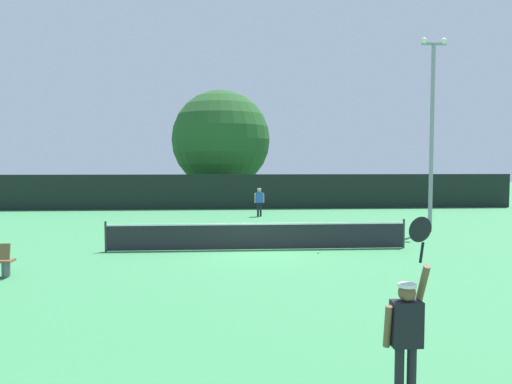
{
  "coord_description": "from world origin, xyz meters",
  "views": [
    {
      "loc": [
        -1.23,
        -17.01,
        3.1
      ],
      "look_at": [
        0.32,
        5.69,
        1.74
      ],
      "focal_mm": 33.65,
      "sensor_mm": 36.0,
      "label": 1
    }
  ],
  "objects_px": {
    "player_receiving": "(259,199)",
    "tennis_ball": "(318,252)",
    "large_tree": "(221,140)",
    "light_pole": "(432,123)",
    "parked_car_near": "(265,191)",
    "parked_car_mid": "(363,192)",
    "player_serving": "(407,325)"
  },
  "relations": [
    {
      "from": "player_receiving",
      "to": "parked_car_mid",
      "type": "bearing_deg",
      "value": -132.16
    },
    {
      "from": "player_receiving",
      "to": "large_tree",
      "type": "bearing_deg",
      "value": -77.31
    },
    {
      "from": "tennis_ball",
      "to": "parked_car_mid",
      "type": "distance_m",
      "value": 23.19
    },
    {
      "from": "player_receiving",
      "to": "light_pole",
      "type": "bearing_deg",
      "value": 137.32
    },
    {
      "from": "player_serving",
      "to": "parked_car_mid",
      "type": "height_order",
      "value": "player_serving"
    },
    {
      "from": "light_pole",
      "to": "parked_car_near",
      "type": "xyz_separation_m",
      "value": [
        -5.83,
        19.6,
        -4.13
      ]
    },
    {
      "from": "player_receiving",
      "to": "large_tree",
      "type": "relative_size",
      "value": 0.19
    },
    {
      "from": "large_tree",
      "to": "parked_car_mid",
      "type": "bearing_deg",
      "value": 0.24
    },
    {
      "from": "parked_car_near",
      "to": "player_receiving",
      "type": "bearing_deg",
      "value": -90.7
    },
    {
      "from": "tennis_ball",
      "to": "parked_car_mid",
      "type": "bearing_deg",
      "value": 69.81
    },
    {
      "from": "player_serving",
      "to": "parked_car_mid",
      "type": "distance_m",
      "value": 33.33
    },
    {
      "from": "player_serving",
      "to": "light_pole",
      "type": "relative_size",
      "value": 0.28
    },
    {
      "from": "player_serving",
      "to": "parked_car_near",
      "type": "xyz_separation_m",
      "value": [
        1.23,
        34.87,
        -0.27
      ]
    },
    {
      "from": "tennis_ball",
      "to": "large_tree",
      "type": "height_order",
      "value": "large_tree"
    },
    {
      "from": "tennis_ball",
      "to": "parked_car_near",
      "type": "height_order",
      "value": "parked_car_near"
    },
    {
      "from": "player_receiving",
      "to": "parked_car_mid",
      "type": "distance_m",
      "value": 13.65
    },
    {
      "from": "player_serving",
      "to": "parked_car_mid",
      "type": "bearing_deg",
      "value": 74.44
    },
    {
      "from": "player_receiving",
      "to": "tennis_ball",
      "type": "xyz_separation_m",
      "value": [
        1.16,
        -11.63,
        -0.97
      ]
    },
    {
      "from": "player_serving",
      "to": "parked_car_mid",
      "type": "relative_size",
      "value": 0.55
    },
    {
      "from": "player_serving",
      "to": "tennis_ball",
      "type": "xyz_separation_m",
      "value": [
        0.94,
        10.36,
        -1.02
      ]
    },
    {
      "from": "parked_car_near",
      "to": "parked_car_mid",
      "type": "distance_m",
      "value": 8.19
    },
    {
      "from": "light_pole",
      "to": "large_tree",
      "type": "height_order",
      "value": "large_tree"
    },
    {
      "from": "parked_car_mid",
      "to": "light_pole",
      "type": "bearing_deg",
      "value": -103.44
    },
    {
      "from": "player_serving",
      "to": "large_tree",
      "type": "relative_size",
      "value": 0.28
    },
    {
      "from": "light_pole",
      "to": "large_tree",
      "type": "xyz_separation_m",
      "value": [
        -9.55,
        16.79,
        0.04
      ]
    },
    {
      "from": "tennis_ball",
      "to": "parked_car_near",
      "type": "bearing_deg",
      "value": 89.32
    },
    {
      "from": "large_tree",
      "to": "tennis_ball",
      "type": "bearing_deg",
      "value": -81.02
    },
    {
      "from": "large_tree",
      "to": "parked_car_near",
      "type": "height_order",
      "value": "large_tree"
    },
    {
      "from": "light_pole",
      "to": "player_receiving",
      "type": "bearing_deg",
      "value": 137.32
    },
    {
      "from": "player_receiving",
      "to": "light_pole",
      "type": "relative_size",
      "value": 0.19
    },
    {
      "from": "player_serving",
      "to": "large_tree",
      "type": "distance_m",
      "value": 32.39
    },
    {
      "from": "large_tree",
      "to": "parked_car_mid",
      "type": "relative_size",
      "value": 2.0
    }
  ]
}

